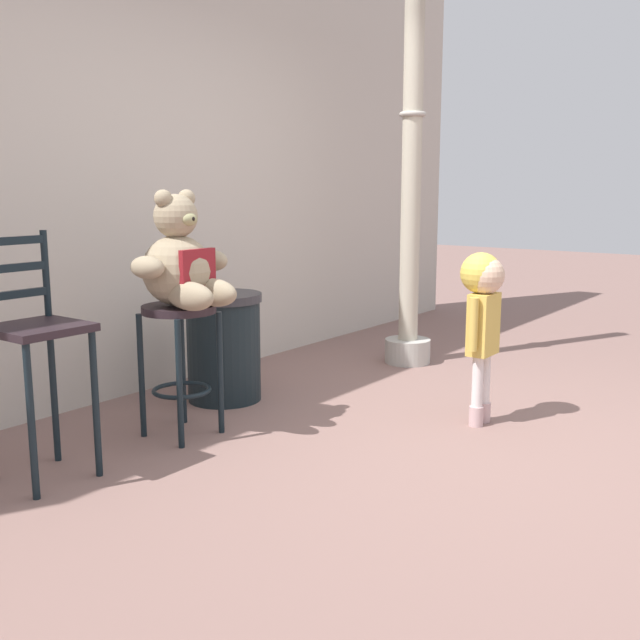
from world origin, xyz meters
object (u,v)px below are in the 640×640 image
Objects in this scene: lamppost at (411,191)px; teddy_bear at (181,264)px; trash_bin at (224,347)px; child_walking at (483,301)px; bar_chair_empty at (35,342)px; bar_stool_with_teddy at (180,343)px.

teddy_bear is at bearing 177.10° from lamppost.
child_walking is at bearing -71.05° from trash_bin.
bar_chair_empty is at bearing -171.37° from trash_bin.
bar_stool_with_teddy is 0.63× the size of bar_chair_empty.
bar_stool_with_teddy is 2.30m from lamppost.
teddy_bear is 0.53× the size of bar_chair_empty.
bar_chair_empty is at bearing 12.91° from child_walking.
bar_stool_with_teddy is 0.42m from teddy_bear.
lamppost is (2.16, -0.11, 0.36)m from teddy_bear.
teddy_bear is 0.90m from trash_bin.
trash_bin is at bearing -24.69° from child_walking.
child_walking is 1.60m from trash_bin.
lamppost is at bearing -2.90° from teddy_bear.
child_walking is at bearing -46.72° from bar_stool_with_teddy.
child_walking is at bearing -134.48° from lamppost.
teddy_bear is (0.00, -0.03, 0.42)m from bar_stool_with_teddy.
lamppost is at bearing -4.06° from bar_chair_empty.
bar_stool_with_teddy is 1.65m from child_walking.
lamppost is (1.04, 1.05, 0.58)m from child_walking.
lamppost reaches higher than trash_bin.
child_walking is at bearing -46.01° from teddy_bear.
trash_bin is 1.45m from bar_chair_empty.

